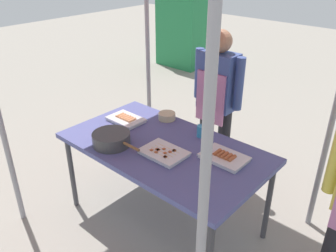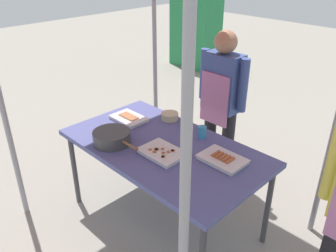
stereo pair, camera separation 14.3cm
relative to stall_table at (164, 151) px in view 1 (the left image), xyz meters
name	(u,v)px [view 1 (the left image)]	position (x,y,z in m)	size (l,w,h in m)	color
ground_plane	(164,219)	(0.00, 0.00, -0.70)	(18.00, 18.00, 0.00)	gray
stall_table	(164,151)	(0.00, 0.00, 0.00)	(1.60, 0.90, 0.75)	#4C518C
tray_grilled_sausages	(224,157)	(0.46, 0.14, 0.07)	(0.33, 0.23, 0.05)	silver
tray_meat_skewers	(164,153)	(0.09, -0.10, 0.07)	(0.33, 0.24, 0.04)	silver
tray_pork_links	(126,119)	(-0.53, 0.09, 0.07)	(0.31, 0.22, 0.05)	silver
cooking_wok	(111,139)	(-0.31, -0.26, 0.11)	(0.45, 0.29, 0.10)	#38383A
condiment_bowl	(167,116)	(-0.29, 0.36, 0.08)	(0.15, 0.15, 0.06)	#BFB28C
drink_cup_near_edge	(201,131)	(0.13, 0.31, 0.10)	(0.07, 0.07, 0.10)	#338CBF
vendor_woman	(217,96)	(-0.10, 0.84, 0.18)	(0.52, 0.22, 1.49)	black
neighbor_stall_left	(182,12)	(-2.74, 3.50, 0.33)	(0.90, 0.54, 2.04)	#237F47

